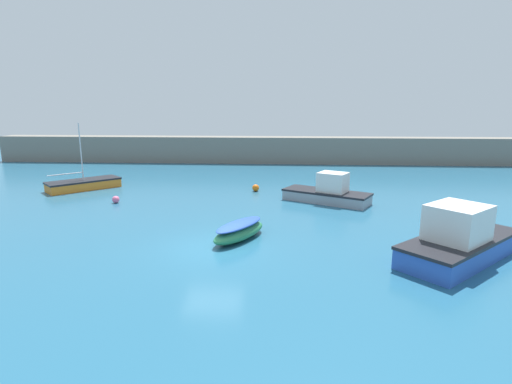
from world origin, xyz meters
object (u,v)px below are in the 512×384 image
at_px(sailboat_short_mast, 84,184).
at_px(motorboat_grey_hull, 328,192).
at_px(mooring_buoy_orange, 256,188).
at_px(rowboat_with_red_cover, 239,231).
at_px(mooring_buoy_pink, 116,199).
at_px(motorboat_with_cabin, 459,240).

bearing_deg(sailboat_short_mast, motorboat_grey_hull, -54.81).
bearing_deg(mooring_buoy_orange, motorboat_grey_hull, -32.00).
xyz_separation_m(sailboat_short_mast, motorboat_grey_hull, (17.08, -2.84, 0.26)).
distance_m(sailboat_short_mast, mooring_buoy_orange, 12.37).
xyz_separation_m(rowboat_with_red_cover, mooring_buoy_pink, (-8.34, 6.36, -0.19)).
height_order(motorboat_grey_hull, mooring_buoy_orange, motorboat_grey_hull).
bearing_deg(motorboat_grey_hull, mooring_buoy_pink, 33.44).
distance_m(motorboat_with_cabin, motorboat_grey_hull, 10.10).
xyz_separation_m(rowboat_with_red_cover, sailboat_short_mast, (-12.33, 10.29, -0.05)).
relative_size(rowboat_with_red_cover, mooring_buoy_pink, 7.94).
bearing_deg(motorboat_with_cabin, sailboat_short_mast, 107.88).
bearing_deg(mooring_buoy_pink, motorboat_grey_hull, 4.75).
xyz_separation_m(motorboat_with_cabin, sailboat_short_mast, (-21.06, 12.13, -0.43)).
xyz_separation_m(rowboat_with_red_cover, mooring_buoy_orange, (0.04, 10.39, -0.16)).
height_order(motorboat_with_cabin, mooring_buoy_pink, motorboat_with_cabin).
distance_m(rowboat_with_red_cover, sailboat_short_mast, 16.06).
distance_m(rowboat_with_red_cover, mooring_buoy_pink, 10.49).
distance_m(motorboat_with_cabin, mooring_buoy_pink, 18.94).
bearing_deg(rowboat_with_red_cover, motorboat_grey_hull, 177.41).
bearing_deg(rowboat_with_red_cover, motorboat_with_cabin, 108.02).
height_order(motorboat_with_cabin, motorboat_grey_hull, motorboat_with_cabin).
bearing_deg(rowboat_with_red_cover, mooring_buoy_orange, -150.28).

